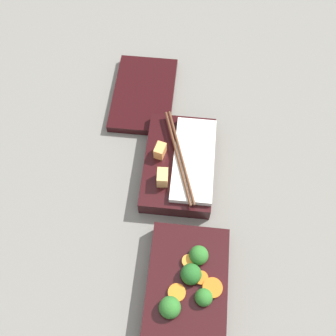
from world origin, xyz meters
TOP-DOWN VIEW (x-y plane):
  - ground_plane at (0.00, 0.00)m, footprint 3.00×3.00m
  - bento_tray_vegetable at (-0.13, -0.03)m, footprint 0.21×0.13m
  - bento_tray_rice at (0.11, 0.01)m, footprint 0.21×0.13m
  - bento_lid at (0.28, 0.10)m, footprint 0.20×0.13m

SIDE VIEW (x-z plane):
  - ground_plane at x=0.00m, z-range 0.00..0.00m
  - bento_lid at x=0.28m, z-range 0.00..0.02m
  - bento_tray_vegetable at x=-0.13m, z-range -0.01..0.05m
  - bento_tray_rice at x=0.11m, z-range -0.01..0.06m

